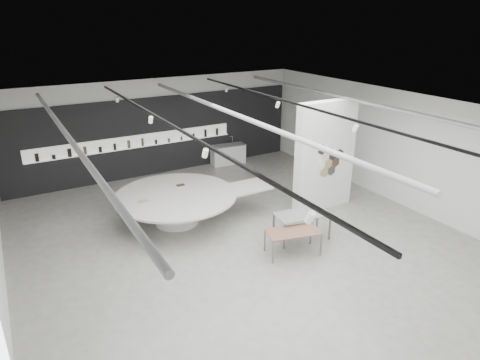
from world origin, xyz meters
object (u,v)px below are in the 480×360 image
display_island (179,204)px  kitchen_counter (228,154)px  partition_column (325,156)px  sample_table_stone (302,216)px  sample_table_wood (293,233)px

display_island → kitchen_counter: kitchen_counter is taller
partition_column → display_island: 4.91m
partition_column → kitchen_counter: (-0.60, 5.53, -1.37)m
kitchen_counter → sample_table_stone: bearing=-95.7°
sample_table_wood → sample_table_stone: size_ratio=0.96×
sample_table_wood → kitchen_counter: 7.75m
sample_table_stone → kitchen_counter: 7.06m
sample_table_stone → kitchen_counter: kitchen_counter is taller
partition_column → kitchen_counter: partition_column is taller
partition_column → kitchen_counter: size_ratio=2.34×
sample_table_wood → sample_table_stone: sample_table_stone is taller
partition_column → sample_table_stone: size_ratio=2.20×
kitchen_counter → display_island: bearing=-128.4°
sample_table_stone → partition_column: bearing=36.2°
partition_column → sample_table_stone: partition_column is taller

